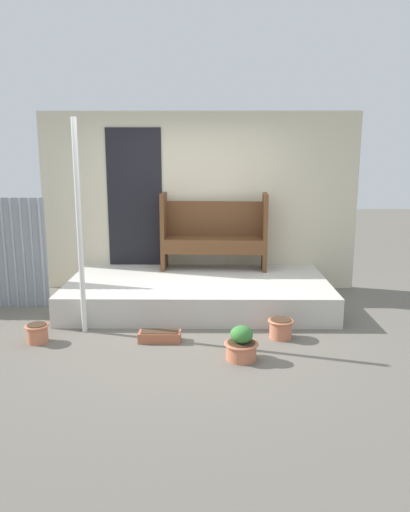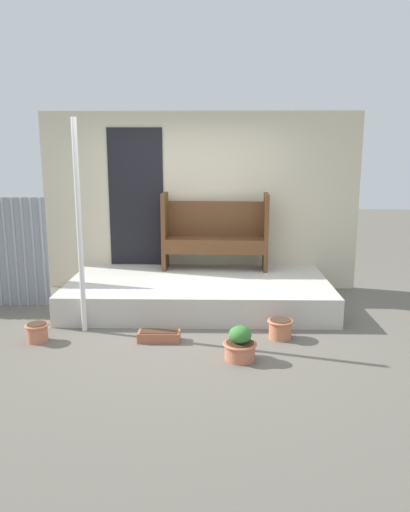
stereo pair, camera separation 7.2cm
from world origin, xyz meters
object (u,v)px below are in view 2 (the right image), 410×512
flower_pot_left (37,332)px  flower_pot_middle (240,345)px  bench (215,231)px  planter_box_rect (159,336)px  support_post (79,228)px  flower_pot_right (280,328)px

flower_pot_left → flower_pot_middle: (2.20, -0.43, 0.04)m
bench → planter_box_rect: bench is taller
bench → flower_pot_left: (-1.94, -1.97, -0.80)m
flower_pot_middle → flower_pot_left: bearing=168.9°
bench → support_post: bearing=-130.9°
support_post → planter_box_rect: support_post is taller
flower_pot_right → planter_box_rect: bearing=-175.3°
flower_pot_left → flower_pot_right: bearing=3.3°
support_post → planter_box_rect: bearing=-18.6°
support_post → flower_pot_right: size_ratio=8.33×
flower_pot_left → flower_pot_right: 2.68m
support_post → planter_box_rect: 1.49m
support_post → flower_pot_middle: (1.77, -0.77, -1.05)m
flower_pot_right → support_post: bearing=175.1°
bench → flower_pot_right: (0.73, -1.81, -0.80)m
flower_pot_left → flower_pot_middle: flower_pot_middle is taller
flower_pot_left → planter_box_rect: size_ratio=0.57×
flower_pot_middle → bench: bearing=96.1°
support_post → flower_pot_right: bearing=-4.9°
flower_pot_left → flower_pot_middle: bearing=-11.1°
flower_pot_middle → planter_box_rect: flower_pot_middle is taller
flower_pot_right → planter_box_rect: size_ratio=0.63×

